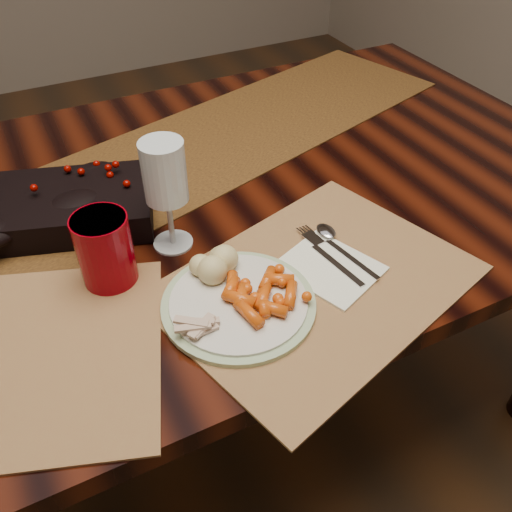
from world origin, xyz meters
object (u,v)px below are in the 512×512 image
centerpiece (46,204)px  napkin (329,268)px  wine_glass (167,197)px  dinner_plate (239,303)px  turkey_shreds (201,323)px  dining_table (197,322)px  mashed_potatoes (211,258)px  red_cup (105,250)px  baby_carrots (262,292)px  placemat_main (317,283)px

centerpiece → napkin: centerpiece is taller
napkin → wine_glass: wine_glass is taller
dinner_plate → turkey_shreds: bearing=-161.2°
dining_table → centerpiece: size_ratio=4.73×
dining_table → mashed_potatoes: mashed_potatoes is taller
dining_table → wine_glass: (-0.07, -0.13, 0.48)m
turkey_shreds → red_cup: 0.20m
mashed_potatoes → wine_glass: bearing=104.4°
baby_carrots → red_cup: (-0.20, 0.16, 0.04)m
baby_carrots → mashed_potatoes: bearing=114.8°
wine_glass → placemat_main: bearing=-49.2°
centerpiece → baby_carrots: size_ratio=3.24×
napkin → dining_table: bearing=92.5°
napkin → centerpiece: bearing=116.7°
dining_table → wine_glass: wine_glass is taller
wine_glass → centerpiece: bearing=138.4°
placemat_main → mashed_potatoes: 0.18m
mashed_potatoes → centerpiece: bearing=127.8°
mashed_potatoes → placemat_main: bearing=-32.2°
dinner_plate → red_cup: red_cup is taller
dining_table → napkin: size_ratio=11.66×
centerpiece → placemat_main: (0.36, -0.37, -0.04)m
dinner_plate → mashed_potatoes: bearing=96.1°
centerpiece → mashed_potatoes: (0.21, -0.27, 0.00)m
dining_table → wine_glass: size_ratio=8.83×
placemat_main → wine_glass: 0.29m
dinner_plate → red_cup: size_ratio=1.98×
mashed_potatoes → red_cup: size_ratio=0.69×
placemat_main → turkey_shreds: (-0.21, -0.02, 0.02)m
dinner_plate → mashed_potatoes: 0.09m
red_cup → wine_glass: (0.12, 0.04, 0.04)m
napkin → red_cup: bearing=134.9°
dining_table → baby_carrots: size_ratio=15.29×
centerpiece → red_cup: red_cup is taller
mashed_potatoes → baby_carrots: bearing=-65.2°
dining_table → centerpiece: bearing=172.7°
mashed_potatoes → dinner_plate: bearing=-83.9°
turkey_shreds → napkin: (0.25, 0.03, -0.02)m
centerpiece → placemat_main: size_ratio=0.77×
turkey_shreds → wine_glass: bearing=80.9°
centerpiece → baby_carrots: 0.45m
red_cup → baby_carrots: bearing=-40.0°
red_cup → placemat_main: bearing=-28.4°
centerpiece → dinner_plate: bearing=-58.3°
mashed_potatoes → wine_glass: 0.13m
baby_carrots → napkin: size_ratio=0.76×
baby_carrots → napkin: bearing=8.4°
dinner_plate → napkin: (0.17, 0.01, -0.00)m
wine_glass → mashed_potatoes: bearing=-75.6°
turkey_shreds → wine_glass: (0.04, 0.22, 0.08)m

